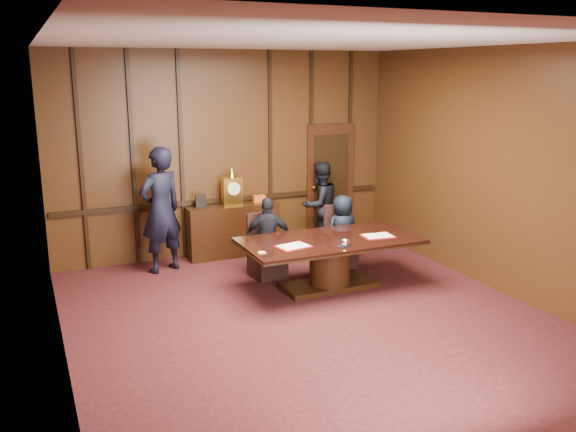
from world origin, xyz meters
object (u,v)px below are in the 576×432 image
(witness_right, at_px, (320,205))
(witness_left, at_px, (161,210))
(conference_table, at_px, (330,255))
(signatory_right, at_px, (343,231))
(sideboard, at_px, (233,228))
(signatory_left, at_px, (268,238))

(witness_right, bearing_deg, witness_left, -10.55)
(witness_right, bearing_deg, conference_table, 52.61)
(signatory_right, bearing_deg, conference_table, 49.52)
(sideboard, relative_size, witness_left, 0.79)
(witness_left, height_order, witness_right, witness_left)
(signatory_left, height_order, signatory_right, signatory_left)
(signatory_right, bearing_deg, sideboard, -45.17)
(conference_table, bearing_deg, witness_right, 67.15)
(signatory_right, xyz_separation_m, witness_left, (-2.73, 1.00, 0.40))
(sideboard, relative_size, witness_right, 1.02)
(witness_right, bearing_deg, signatory_left, 24.25)
(sideboard, relative_size, conference_table, 0.61)
(sideboard, distance_m, witness_right, 1.65)
(conference_table, xyz_separation_m, signatory_left, (-0.65, 0.80, 0.13))
(signatory_left, xyz_separation_m, signatory_right, (1.30, 0.00, -0.03))
(witness_left, xyz_separation_m, witness_right, (2.92, 0.20, -0.22))
(sideboard, xyz_separation_m, witness_left, (-1.31, -0.36, 0.52))
(sideboard, distance_m, witness_left, 1.46)
(sideboard, height_order, witness_right, witness_right)
(witness_right, bearing_deg, signatory_right, 66.34)
(sideboard, relative_size, signatory_left, 1.25)
(conference_table, relative_size, witness_left, 1.30)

